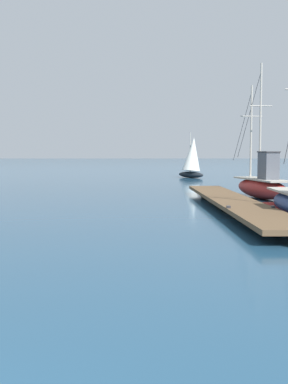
% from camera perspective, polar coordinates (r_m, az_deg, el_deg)
% --- Properties ---
extents(floating_dock, '(2.13, 17.18, 0.53)m').
position_cam_1_polar(floating_dock, '(21.27, 10.25, -1.05)').
color(floating_dock, brown).
rests_on(floating_dock, ground).
extents(fishing_boat_1, '(2.38, 6.94, 7.13)m').
position_cam_1_polar(fishing_boat_1, '(26.67, 13.60, 0.85)').
color(fishing_boat_1, '#AD2823').
rests_on(fishing_boat_1, ground).
extents(distant_sailboat, '(2.89, 3.49, 4.36)m').
position_cam_1_polar(distant_sailboat, '(47.41, 5.68, 3.95)').
color(distant_sailboat, black).
rests_on(distant_sailboat, ground).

